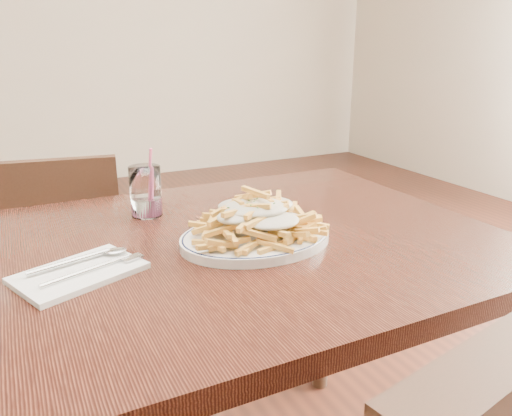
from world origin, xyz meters
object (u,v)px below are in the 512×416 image
table (196,282)px  water_glass (146,194)px  chair_far (60,267)px  fries_plate (256,237)px  loaded_fries (256,214)px

table → water_glass: 0.25m
chair_far → fries_plate: chair_far is taller
loaded_fries → water_glass: size_ratio=1.85×
table → water_glass: water_glass is taller
water_glass → table: bearing=-80.4°
chair_far → loaded_fries: (0.31, -0.72, 0.34)m
table → fries_plate: (0.11, -0.04, 0.09)m
fries_plate → loaded_fries: 0.05m
table → fries_plate: 0.15m
table → chair_far: bearing=106.7°
fries_plate → loaded_fries: size_ratio=1.14×
table → water_glass: size_ratio=7.92×
fries_plate → chair_far: bearing=113.5°
table → fries_plate: size_ratio=3.77×
table → loaded_fries: size_ratio=4.29×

